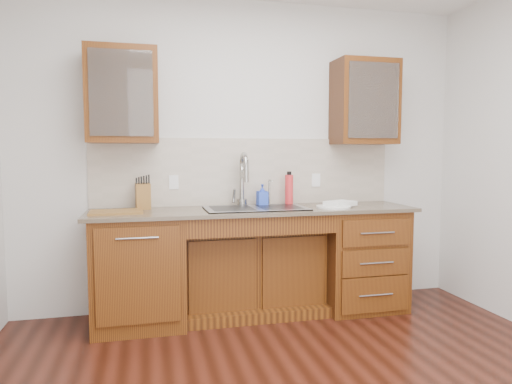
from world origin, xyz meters
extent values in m
cube|color=silver|center=(0.00, 1.80, 1.35)|extent=(4.00, 0.10, 2.70)
cube|color=#593014|center=(-0.95, 1.44, 0.44)|extent=(0.70, 0.62, 0.88)
cube|color=#593014|center=(0.00, 1.53, 0.35)|extent=(1.20, 0.44, 0.70)
cube|color=#593014|center=(0.95, 1.44, 0.44)|extent=(0.70, 0.62, 0.88)
cube|color=#84705B|center=(0.00, 1.43, 0.90)|extent=(2.70, 0.65, 0.03)
cube|color=beige|center=(0.00, 1.74, 1.21)|extent=(2.70, 0.02, 0.59)
cube|color=#9E9EA5|center=(0.00, 1.41, 0.83)|extent=(0.84, 0.46, 0.19)
cylinder|color=#999993|center=(-0.07, 1.64, 1.11)|extent=(0.04, 0.04, 0.40)
cylinder|color=#999993|center=(0.18, 1.65, 1.03)|extent=(0.02, 0.02, 0.24)
cube|color=#593014|center=(-1.05, 1.58, 1.83)|extent=(0.55, 0.34, 0.75)
cube|color=#593014|center=(1.05, 1.58, 1.83)|extent=(0.55, 0.34, 0.75)
cube|color=white|center=(-0.65, 1.73, 1.12)|extent=(0.08, 0.01, 0.12)
cube|color=white|center=(0.65, 1.73, 1.12)|extent=(0.08, 0.01, 0.12)
imported|color=blue|center=(0.10, 1.59, 1.01)|extent=(0.09, 0.09, 0.19)
cylinder|color=red|center=(0.35, 1.61, 1.04)|extent=(0.09, 0.09, 0.27)
cylinder|color=white|center=(0.65, 1.32, 0.92)|extent=(0.34, 0.34, 0.02)
cube|color=#EBECCB|center=(0.72, 1.34, 0.94)|extent=(0.29, 0.26, 0.04)
cube|color=#A0744B|center=(-0.91, 1.63, 1.01)|extent=(0.13, 0.20, 0.21)
cube|color=olive|center=(-1.11, 1.39, 0.92)|extent=(0.41, 0.29, 0.02)
imported|color=white|center=(-1.18, 1.58, 1.77)|extent=(0.15, 0.15, 0.10)
imported|color=white|center=(-0.93, 1.58, 1.78)|extent=(0.11, 0.11, 0.10)
imported|color=silver|center=(0.95, 1.58, 1.77)|extent=(0.15, 0.15, 0.10)
imported|color=white|center=(1.18, 1.58, 1.77)|extent=(0.11, 0.11, 0.09)
camera|label=1|loc=(-0.87, -2.24, 1.37)|focal=32.00mm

